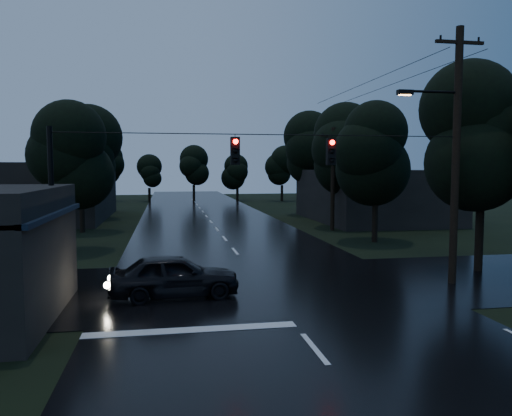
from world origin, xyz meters
name	(u,v)px	position (x,y,z in m)	size (l,w,h in m)	color
main_road	(217,229)	(0.00, 30.00, 0.00)	(12.00, 120.00, 0.02)	black
cross_street	(262,285)	(0.00, 12.00, 0.00)	(60.00, 9.00, 0.02)	black
building_far_right	(373,195)	(14.00, 34.00, 2.20)	(10.00, 14.00, 4.40)	black
building_far_left	(49,191)	(-14.00, 40.00, 2.50)	(10.00, 16.00, 5.00)	black
utility_pole_main	(454,151)	(7.41, 11.00, 5.26)	(3.50, 0.30, 10.00)	black
utility_pole_far	(333,178)	(8.30, 28.00, 3.88)	(2.00, 0.30, 7.50)	black
anchor_pole_left	(52,215)	(-7.50, 11.00, 3.00)	(0.18, 0.18, 6.00)	black
span_signals	(283,150)	(0.56, 10.99, 5.24)	(15.00, 0.37, 1.12)	black
tree_corner_near	(483,136)	(10.00, 13.00, 5.99)	(4.48, 4.48, 9.44)	black
tree_left_a	(67,156)	(-9.00, 22.00, 5.24)	(3.92, 3.92, 8.26)	black
tree_left_b	(80,153)	(-9.60, 30.00, 5.62)	(4.20, 4.20, 8.85)	black
tree_left_c	(92,152)	(-10.20, 40.00, 5.99)	(4.48, 4.48, 9.44)	black
tree_right_a	(376,151)	(9.00, 22.00, 5.62)	(4.20, 4.20, 8.85)	black
tree_right_b	(341,150)	(9.60, 30.00, 5.99)	(4.48, 4.48, 9.44)	black
tree_right_c	(311,149)	(10.20, 40.00, 6.37)	(4.76, 4.76, 10.03)	black
car	(175,276)	(-3.41, 10.82, 0.78)	(1.84, 4.57, 1.56)	black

